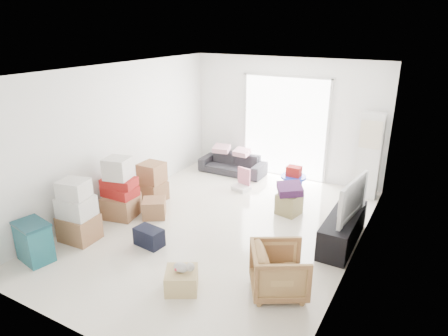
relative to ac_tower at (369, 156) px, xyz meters
name	(u,v)px	position (x,y,z in m)	size (l,w,h in m)	color
room_shell	(219,154)	(-1.95, -2.65, 0.48)	(4.98, 6.48, 3.18)	silver
sliding_door	(285,123)	(-1.95, 0.33, 0.37)	(2.10, 0.04, 2.33)	white
ac_tower	(369,156)	(0.00, 0.00, 0.00)	(0.45, 0.30, 1.75)	silver
tv_console	(343,229)	(0.05, -2.12, -0.63)	(0.45, 1.49, 0.50)	black
television	(345,211)	(0.05, -2.12, -0.31)	(1.10, 0.63, 0.14)	black
sofa	(233,161)	(-3.02, -0.15, -0.57)	(1.57, 0.46, 0.61)	#2B2B31
pillow_left	(221,144)	(-3.35, -0.10, -0.20)	(0.37, 0.29, 0.12)	#BC899A
pillow_right	(242,147)	(-2.80, -0.11, -0.20)	(0.33, 0.27, 0.11)	#BC899A
armchair	(279,268)	(-0.37, -3.81, -0.51)	(0.71, 0.66, 0.73)	tan
storage_bins	(34,242)	(-3.85, -4.89, -0.56)	(0.60, 0.47, 0.62)	#17555F
box_stack_a	(77,214)	(-3.75, -4.13, -0.40)	(0.60, 0.51, 1.05)	#905D41
box_stack_b	(120,191)	(-3.75, -3.15, -0.38)	(0.66, 0.66, 1.13)	#905D41
box_stack_c	(153,182)	(-3.72, -2.26, -0.50)	(0.57, 0.50, 0.77)	#905D41
loose_box	(154,208)	(-3.20, -2.88, -0.71)	(0.41, 0.41, 0.34)	#905D41
duffel_bag	(149,237)	(-2.63, -3.72, -0.73)	(0.46, 0.28, 0.30)	black
ottoman	(289,204)	(-1.08, -1.54, -0.68)	(0.39, 0.39, 0.39)	#918254
blanket	(290,191)	(-1.08, -1.54, -0.41)	(0.43, 0.43, 0.14)	#3B1B45
kids_table	(294,175)	(-1.29, -0.74, -0.41)	(0.53, 0.53, 0.65)	blue
toy_walker	(242,184)	(-2.37, -0.92, -0.75)	(0.40, 0.37, 0.46)	silver
wood_crate	(182,280)	(-1.52, -4.40, -0.73)	(0.42, 0.42, 0.28)	tan
plush_bunny	(183,267)	(-1.49, -4.39, -0.52)	(0.30, 0.17, 0.15)	#B2ADA8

